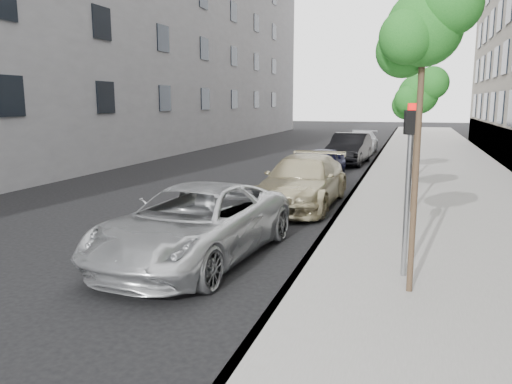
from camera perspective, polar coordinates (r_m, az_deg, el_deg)
The scene contains 12 objects.
ground at distance 8.26m, azimuth -6.51°, elevation -13.25°, with size 160.00×160.00×0.00m, color black.
sidewalk at distance 31.09m, azimuth 19.57°, elevation 3.73°, with size 6.40×72.00×0.14m, color gray.
curb at distance 31.13m, azimuth 13.81°, elevation 4.03°, with size 0.15×72.00×0.14m, color #9E9B93.
tree_near at distance 8.48m, azimuth 18.84°, elevation 17.20°, with size 1.56×1.36×5.03m.
tree_mid at distance 14.91m, azimuth 18.16°, elevation 10.55°, with size 1.51×1.31×4.10m.
tree_far at distance 21.41m, azimuth 18.03°, elevation 10.26°, with size 1.55×1.35×4.10m.
signal_pole at distance 9.25m, azimuth 17.07°, elevation 2.40°, with size 0.27×0.22×3.13m.
minivan at distance 10.56m, azimuth -7.01°, elevation -3.58°, with size 2.57×5.57×1.55m, color #B9BCBF.
suv at distance 15.98m, azimuth 5.37°, elevation 1.23°, with size 2.22×5.45×1.58m, color tan.
sedan_blue at distance 21.77m, azimuth 7.30°, elevation 3.26°, with size 1.57×3.91×1.33m, color black.
sedan_black at distance 27.29m, azimuth 10.64°, elevation 4.89°, with size 1.73×4.96×1.64m, color black.
sedan_rear at distance 33.39m, azimuth 11.92°, elevation 5.61°, with size 1.99×4.89×1.42m, color #ADAEB5.
Camera 1 is at (3.13, -6.90, 3.29)m, focal length 35.00 mm.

